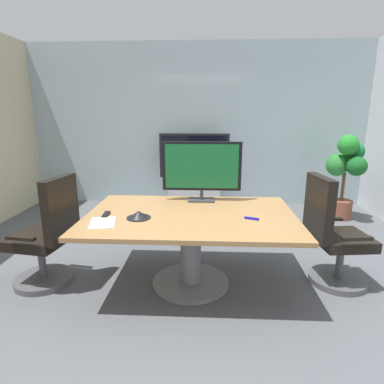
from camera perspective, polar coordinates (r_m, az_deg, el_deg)
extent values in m
plane|color=#515459|center=(3.25, -1.19, -16.64)|extent=(7.11, 7.11, 0.00)
cube|color=#9EB2B7|center=(5.85, 0.89, 11.79)|extent=(6.05, 0.10, 2.84)
cube|color=olive|center=(3.02, -0.24, -4.30)|extent=(1.96, 1.29, 0.04)
cylinder|color=slate|center=(3.15, -0.23, -10.61)|extent=(0.20, 0.20, 0.69)
cylinder|color=slate|center=(3.30, -0.23, -15.82)|extent=(0.76, 0.76, 0.03)
cylinder|color=#4C4C51|center=(3.64, -24.98, -14.00)|extent=(0.56, 0.56, 0.06)
cylinder|color=#4C4C51|center=(3.55, -25.34, -10.99)|extent=(0.07, 0.07, 0.36)
cube|color=black|center=(3.46, -25.72, -7.68)|extent=(0.55, 0.55, 0.10)
cube|color=black|center=(3.21, -22.49, -2.79)|extent=(0.16, 0.46, 0.60)
cube|color=black|center=(3.61, -23.23, -4.53)|extent=(0.28, 0.09, 0.03)
cube|color=black|center=(3.22, -28.42, -7.31)|extent=(0.28, 0.09, 0.03)
cylinder|color=#4C4C51|center=(3.63, 24.66, -14.05)|extent=(0.56, 0.56, 0.06)
cylinder|color=#4C4C51|center=(3.54, 25.02, -11.03)|extent=(0.07, 0.07, 0.36)
cube|color=black|center=(3.45, 25.40, -7.71)|extent=(0.53, 0.53, 0.10)
cube|color=black|center=(3.23, 21.81, -2.62)|extent=(0.14, 0.46, 0.60)
cube|color=black|center=(3.19, 27.52, -7.40)|extent=(0.28, 0.08, 0.03)
cube|color=black|center=(3.62, 23.38, -4.50)|extent=(0.28, 0.08, 0.03)
cube|color=#333338|center=(3.45, 1.71, -1.42)|extent=(0.28, 0.18, 0.02)
cylinder|color=#333338|center=(3.44, 1.72, -0.49)|extent=(0.04, 0.04, 0.10)
cube|color=black|center=(3.38, 1.76, 4.65)|extent=(0.84, 0.04, 0.52)
cube|color=#14592D|center=(3.36, 1.75, 4.59)|extent=(0.77, 0.01, 0.47)
cube|color=#B7BABC|center=(5.67, 0.41, -0.01)|extent=(0.90, 0.36, 0.55)
cube|color=black|center=(5.53, 0.41, 6.54)|extent=(1.20, 0.06, 0.76)
cube|color=black|center=(5.49, 0.40, 6.49)|extent=(1.12, 0.01, 0.69)
cylinder|color=brown|center=(5.63, 25.06, -2.80)|extent=(0.34, 0.34, 0.30)
cylinder|color=brown|center=(5.54, 25.46, 0.86)|extent=(0.05, 0.05, 0.44)
sphere|color=#196934|center=(5.48, 27.38, 6.47)|extent=(0.25, 0.25, 0.25)
sphere|color=#30921F|center=(5.58, 26.11, 5.13)|extent=(0.28, 0.28, 0.28)
sphere|color=#1C7C22|center=(5.54, 24.59, 4.61)|extent=(0.33, 0.33, 0.33)
sphere|color=#28772F|center=(5.45, 24.61, 4.39)|extent=(0.34, 0.34, 0.34)
sphere|color=#24862A|center=(5.32, 26.26, 7.60)|extent=(0.31, 0.31, 0.31)
sphere|color=#155B21|center=(5.32, 27.47, 4.15)|extent=(0.29, 0.29, 0.29)
cone|color=black|center=(2.92, -9.57, -3.99)|extent=(0.19, 0.19, 0.07)
cylinder|color=black|center=(2.93, -9.55, -4.56)|extent=(0.22, 0.22, 0.01)
cube|color=black|center=(3.07, -15.18, -3.93)|extent=(0.07, 0.17, 0.02)
cube|color=#1919A5|center=(2.90, 10.65, -4.68)|extent=(0.13, 0.06, 0.02)
cube|color=white|center=(2.87, -15.74, -5.34)|extent=(0.27, 0.34, 0.01)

